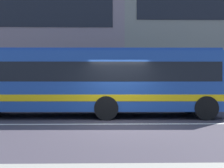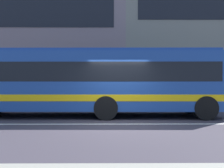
# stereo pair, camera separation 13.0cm
# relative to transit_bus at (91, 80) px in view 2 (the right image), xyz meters

# --- Properties ---
(ground_plane) EXTENTS (160.00, 160.00, 0.00)m
(ground_plane) POSITION_rel_transit_bus_xyz_m (1.24, -2.24, -1.68)
(ground_plane) COLOR #3A343D
(lane_centre_line) EXTENTS (60.00, 0.16, 0.01)m
(lane_centre_line) POSITION_rel_transit_bus_xyz_m (1.24, -2.24, -1.67)
(lane_centre_line) COLOR silver
(lane_centre_line) RESTS_ON ground_plane
(hedge_row_far) EXTENTS (13.55, 1.10, 0.94)m
(hedge_row_far) POSITION_rel_transit_bus_xyz_m (4.30, 3.54, -1.20)
(hedge_row_far) COLOR #224328
(hedge_row_far) RESTS_ON ground_plane
(apartment_block_left) EXTENTS (24.22, 9.51, 12.63)m
(apartment_block_left) POSITION_rel_transit_bus_xyz_m (-9.94, 13.36, 4.64)
(apartment_block_left) COLOR gray
(apartment_block_left) RESTS_ON ground_plane
(transit_bus) EXTENTS (11.82, 2.83, 3.03)m
(transit_bus) POSITION_rel_transit_bus_xyz_m (0.00, 0.00, 0.00)
(transit_bus) COLOR navy
(transit_bus) RESTS_ON ground_plane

